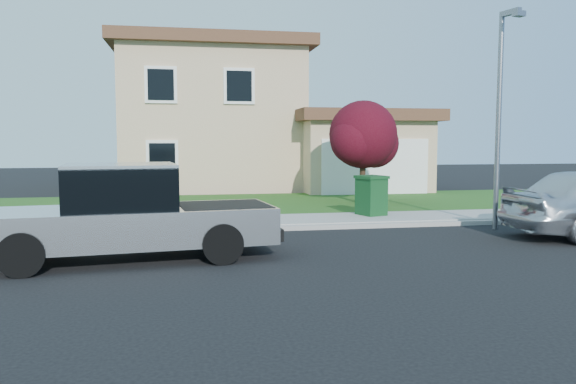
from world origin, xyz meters
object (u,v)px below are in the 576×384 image
object	(u,v)px
trash_bin	(371,195)
street_lamp	(501,107)
pickup_truck	(128,215)
ornamental_tree	(364,138)
woman	(153,207)

from	to	relation	value
trash_bin	street_lamp	world-z (taller)	street_lamp
pickup_truck	ornamental_tree	size ratio (longest dim) A/B	1.63
street_lamp	ornamental_tree	bearing A→B (deg)	94.21
pickup_truck	trash_bin	xyz separation A→B (m)	(6.46, 4.48, -0.14)
pickup_truck	street_lamp	size ratio (longest dim) A/B	1.06
pickup_truck	trash_bin	world-z (taller)	pickup_truck
ornamental_tree	pickup_truck	bearing A→B (deg)	-133.02
pickup_truck	ornamental_tree	world-z (taller)	ornamental_tree
pickup_truck	woman	xyz separation A→B (m)	(0.40, 1.27, 0.00)
pickup_truck	woman	world-z (taller)	pickup_truck
woman	trash_bin	size ratio (longest dim) A/B	1.61
ornamental_tree	street_lamp	size ratio (longest dim) A/B	0.65
woman	ornamental_tree	size ratio (longest dim) A/B	0.51
pickup_truck	ornamental_tree	bearing A→B (deg)	40.36
woman	street_lamp	xyz separation A→B (m)	(8.72, 0.91, 2.31)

